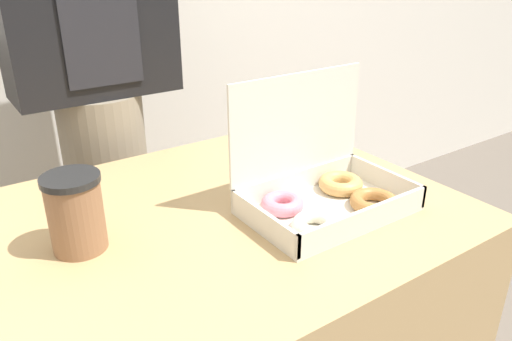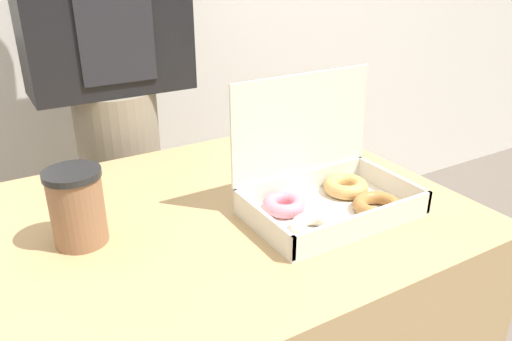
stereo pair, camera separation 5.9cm
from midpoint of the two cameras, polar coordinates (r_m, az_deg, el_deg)
The scene contains 3 objects.
donut_box at distance 1.05m, azimuth 6.22°, elevation -1.93°, with size 0.34×0.24×0.27m.
coffee_cup at distance 0.96m, azimuth -21.59°, elevation -4.53°, with size 0.10×0.10×0.15m.
person_customer at distance 1.50m, azimuth -19.02°, elevation 10.14°, with size 0.44×0.24×1.65m.
Camera 1 is at (-0.45, -0.80, 1.23)m, focal length 35.00 mm.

